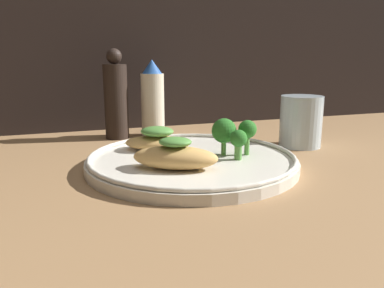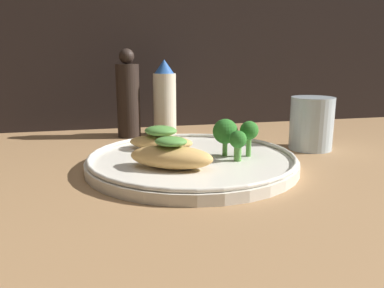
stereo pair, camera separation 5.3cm
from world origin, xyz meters
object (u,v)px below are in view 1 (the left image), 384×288
Objects in this scene: pepper_grinder at (116,98)px; drinking_glass at (301,121)px; plate at (192,160)px; sauce_bottle at (152,100)px; broccoli_bunch at (232,133)px.

drinking_glass is (29.52, -17.60, -3.30)cm from pepper_grinder.
drinking_glass is at bearing -30.80° from pepper_grinder.
plate is 2.00× the size of sauce_bottle.
broccoli_bunch is 25.28cm from sauce_bottle.
plate is 1.76× the size of pepper_grinder.
drinking_glass is at bearing 15.06° from plate.
broccoli_bunch is 0.37× the size of pepper_grinder.
broccoli_bunch is at bearing -76.10° from sauce_bottle.
plate is at bearing -89.56° from sauce_bottle.
plate is 7.05cm from broccoli_bunch.
pepper_grinder is 34.53cm from drinking_glass.
sauce_bottle is (-6.05, 24.43, 2.37)cm from broccoli_bunch.
broccoli_bunch is 0.71× the size of drinking_glass.
drinking_glass reaches higher than broccoli_bunch.
drinking_glass is (22.33, 6.01, 3.47)cm from plate.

